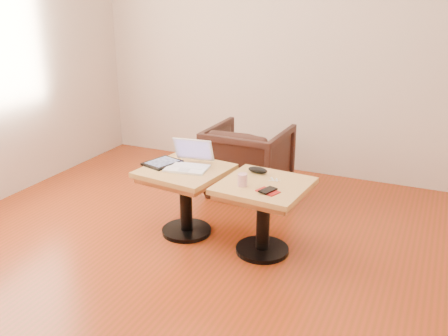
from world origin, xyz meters
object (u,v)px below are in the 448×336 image
at_px(side_table_left, 185,185).
at_px(armchair, 248,160).
at_px(laptop, 189,162).
at_px(side_table_right, 264,201).
at_px(striped_cup, 242,180).

distance_m(side_table_left, armchair, 0.94).
relative_size(laptop, armchair, 0.49).
distance_m(side_table_left, side_table_right, 0.63).
xyz_separation_m(striped_cup, armchair, (-0.38, 1.07, -0.25)).
bearing_deg(side_table_left, side_table_right, 3.95).
xyz_separation_m(laptop, striped_cup, (0.49, -0.17, 0.00)).
distance_m(side_table_right, armchair, 1.09).
height_order(side_table_left, laptop, laptop).
bearing_deg(armchair, side_table_right, 118.89).
height_order(side_table_right, laptop, laptop).
xyz_separation_m(side_table_right, striped_cup, (-0.12, -0.10, 0.17)).
relative_size(side_table_left, striped_cup, 7.66).
height_order(side_table_right, striped_cup, striped_cup).
bearing_deg(armchair, striped_cup, 111.33).
distance_m(laptop, armchair, 0.94).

